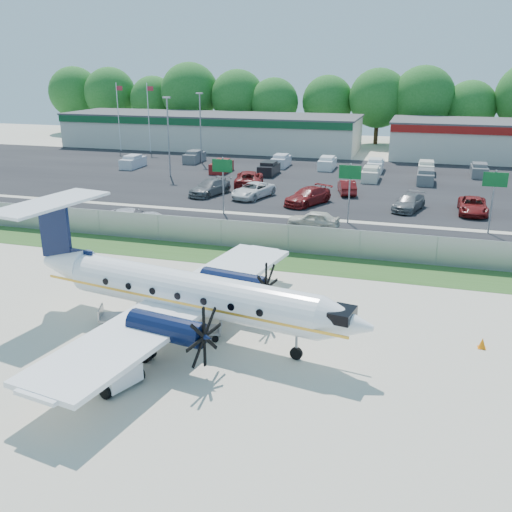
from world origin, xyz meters
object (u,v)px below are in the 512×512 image
(baggage_cart_near, at_px, (203,329))
(aircraft, at_px, (184,291))
(pushback_tug, at_px, (108,368))
(baggage_cart_far, at_px, (119,316))

(baggage_cart_near, bearing_deg, aircraft, 171.43)
(aircraft, relative_size, baggage_cart_near, 9.44)
(aircraft, height_order, pushback_tug, aircraft)
(pushback_tug, relative_size, baggage_cart_near, 1.54)
(baggage_cart_far, bearing_deg, pushback_tug, -64.84)
(pushback_tug, bearing_deg, baggage_cart_near, 65.77)
(pushback_tug, relative_size, baggage_cart_far, 1.45)
(baggage_cart_far, bearing_deg, aircraft, 0.34)
(aircraft, xyz_separation_m, pushback_tug, (-1.28, -5.13, -1.55))
(pushback_tug, height_order, baggage_cart_near, pushback_tug)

